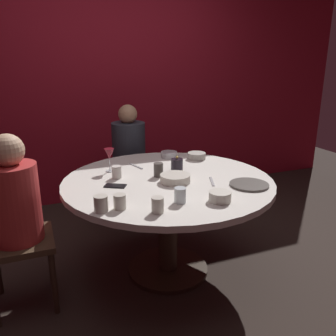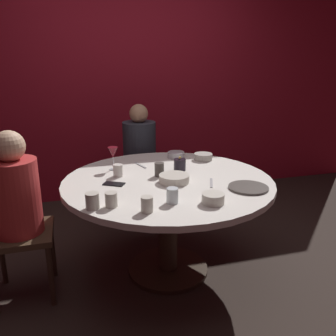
# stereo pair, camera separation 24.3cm
# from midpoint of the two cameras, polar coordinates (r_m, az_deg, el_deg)

# --- Properties ---
(ground_plane) EXTENTS (8.00, 8.00, 0.00)m
(ground_plane) POSITION_cam_midpoint_polar(r_m,az_deg,el_deg) (2.79, 2.60, -16.34)
(ground_plane) COLOR #2D231E
(back_wall) EXTENTS (6.00, 0.10, 2.60)m
(back_wall) POSITION_cam_midpoint_polar(r_m,az_deg,el_deg) (3.99, -5.14, 13.74)
(back_wall) COLOR maroon
(back_wall) RESTS_ON ground
(dining_table) EXTENTS (1.47, 1.47, 0.74)m
(dining_table) POSITION_cam_midpoint_polar(r_m,az_deg,el_deg) (2.50, 2.79, -4.73)
(dining_table) COLOR silver
(dining_table) RESTS_ON ground
(seated_diner_left) EXTENTS (0.40, 0.40, 1.14)m
(seated_diner_left) POSITION_cam_midpoint_polar(r_m,az_deg,el_deg) (2.36, -20.90, -4.64)
(seated_diner_left) COLOR #3F2D1E
(seated_diner_left) RESTS_ON ground
(seated_diner_back) EXTENTS (0.40, 0.40, 1.14)m
(seated_diner_back) POSITION_cam_midpoint_polar(r_m,az_deg,el_deg) (3.40, -2.62, 3.03)
(seated_diner_back) COLOR #3F2D1E
(seated_diner_back) RESTS_ON ground
(candle_holder) EXTENTS (0.09, 0.09, 0.11)m
(candle_holder) POSITION_cam_midpoint_polar(r_m,az_deg,el_deg) (2.64, 4.57, 0.51)
(candle_holder) COLOR black
(candle_holder) RESTS_ON dining_table
(wine_glass) EXTENTS (0.08, 0.08, 0.18)m
(wine_glass) POSITION_cam_midpoint_polar(r_m,az_deg,el_deg) (2.64, -6.38, 2.36)
(wine_glass) COLOR silver
(wine_glass) RESTS_ON dining_table
(dinner_plate) EXTENTS (0.26, 0.26, 0.01)m
(dinner_plate) POSITION_cam_midpoint_polar(r_m,az_deg,el_deg) (2.36, 15.88, -3.14)
(dinner_plate) COLOR #4C4742
(dinner_plate) RESTS_ON dining_table
(cell_phone) EXTENTS (0.16, 0.13, 0.01)m
(cell_phone) POSITION_cam_midpoint_polar(r_m,az_deg,el_deg) (2.35, -5.90, -2.65)
(cell_phone) COLOR black
(cell_phone) RESTS_ON dining_table
(bowl_serving_large) EXTENTS (0.14, 0.14, 0.05)m
(bowl_serving_large) POSITION_cam_midpoint_polar(r_m,az_deg,el_deg) (2.99, 3.64, 2.15)
(bowl_serving_large) COLOR #B7B7BC
(bowl_serving_large) RESTS_ON dining_table
(bowl_salad_center) EXTENTS (0.15, 0.15, 0.05)m
(bowl_salad_center) POSITION_cam_midpoint_polar(r_m,az_deg,el_deg) (2.94, 8.12, 1.80)
(bowl_salad_center) COLOR #B2ADA3
(bowl_salad_center) RESTS_ON dining_table
(bowl_small_white) EXTENTS (0.13, 0.13, 0.06)m
(bowl_small_white) POSITION_cam_midpoint_polar(r_m,az_deg,el_deg) (2.07, 10.73, -4.97)
(bowl_small_white) COLOR beige
(bowl_small_white) RESTS_ON dining_table
(bowl_sauce_side) EXTENTS (0.21, 0.21, 0.05)m
(bowl_sauce_side) POSITION_cam_midpoint_polar(r_m,az_deg,el_deg) (2.38, 3.94, -1.78)
(bowl_sauce_side) COLOR beige
(bowl_sauce_side) RESTS_ON dining_table
(cup_near_candle) EXTENTS (0.07, 0.07, 0.09)m
(cup_near_candle) POSITION_cam_midpoint_polar(r_m,az_deg,el_deg) (2.50, -5.43, -0.43)
(cup_near_candle) COLOR silver
(cup_near_candle) RESTS_ON dining_table
(cup_by_left_diner) EXTENTS (0.07, 0.07, 0.09)m
(cup_by_left_diner) POSITION_cam_midpoint_polar(r_m,az_deg,el_deg) (1.99, -5.81, -5.22)
(cup_by_left_diner) COLOR beige
(cup_by_left_diner) RESTS_ON dining_table
(cup_by_right_diner) EXTENTS (0.07, 0.07, 0.09)m
(cup_by_right_diner) POSITION_cam_midpoint_polar(r_m,az_deg,el_deg) (1.92, 0.19, -6.02)
(cup_by_right_diner) COLOR beige
(cup_by_right_diner) RESTS_ON dining_table
(cup_center_front) EXTENTS (0.08, 0.08, 0.09)m
(cup_center_front) POSITION_cam_midpoint_polar(r_m,az_deg,el_deg) (1.98, -8.81, -5.38)
(cup_center_front) COLOR beige
(cup_center_front) RESTS_ON dining_table
(cup_far_edge) EXTENTS (0.07, 0.07, 0.10)m
(cup_far_edge) POSITION_cam_midpoint_polar(r_m,az_deg,el_deg) (2.50, 1.35, -0.29)
(cup_far_edge) COLOR #4C4742
(cup_far_edge) RESTS_ON dining_table
(cup_beside_wine) EXTENTS (0.07, 0.07, 0.09)m
(cup_beside_wine) POSITION_cam_midpoint_polar(r_m,az_deg,el_deg) (2.04, 4.15, -4.57)
(cup_beside_wine) COLOR silver
(cup_beside_wine) RESTS_ON dining_table
(fork_near_plate) EXTENTS (0.08, 0.17, 0.01)m
(fork_near_plate) POSITION_cam_midpoint_polar(r_m,az_deg,el_deg) (2.40, 9.98, -2.46)
(fork_near_plate) COLOR #B7B7BC
(fork_near_plate) RESTS_ON dining_table
(knife_near_plate) EXTENTS (0.06, 0.18, 0.01)m
(knife_near_plate) POSITION_cam_midpoint_polar(r_m,az_deg,el_deg) (2.76, -2.02, 0.42)
(knife_near_plate) COLOR #B7B7BC
(knife_near_plate) RESTS_ON dining_table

